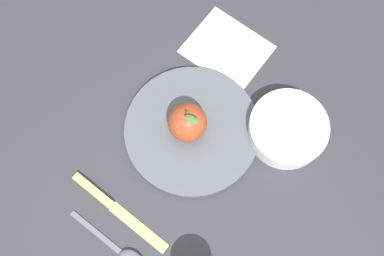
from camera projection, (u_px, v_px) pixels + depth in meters
The scene contains 7 objects.
ground_plane at pixel (169, 145), 0.76m from camera, with size 2.40×2.40×0.00m, color #2D2D33.
dinner_plate at pixel (192, 130), 0.76m from camera, with size 0.24×0.24×0.02m.
apple at pixel (188, 123), 0.72m from camera, with size 0.07×0.07×0.08m.
side_bowl at pixel (288, 128), 0.74m from camera, with size 0.14×0.14×0.04m.
knife at pixel (111, 205), 0.72m from camera, with size 0.20×0.07×0.01m.
spoon at pixel (124, 256), 0.70m from camera, with size 0.16×0.06×0.01m.
linen_napkin at pixel (227, 49), 0.81m from camera, with size 0.13×0.15×0.00m, color beige.
Camera 1 is at (0.18, -0.09, 0.73)m, focal length 39.17 mm.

